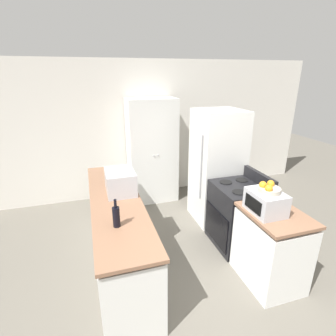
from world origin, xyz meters
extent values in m
plane|color=#666056|center=(0.00, 0.00, 0.00)|extent=(14.00, 14.00, 0.00)
cube|color=silver|center=(0.00, 3.37, 1.30)|extent=(7.00, 0.06, 2.60)
cube|color=silver|center=(-0.82, 1.34, 0.42)|extent=(0.58, 2.43, 0.83)
cube|color=#896047|center=(-0.82, 1.34, 0.89)|extent=(0.60, 2.48, 0.04)
cube|color=silver|center=(0.82, 0.48, 0.42)|extent=(0.58, 0.74, 0.83)
cube|color=#896047|center=(0.82, 0.48, 0.89)|extent=(0.60, 0.76, 0.04)
cube|color=silver|center=(0.06, 3.04, 0.97)|extent=(0.88, 0.57, 1.94)
sphere|color=#B2B2B7|center=(0.02, 2.74, 0.97)|extent=(0.03, 0.03, 0.03)
sphere|color=#B2B2B7|center=(0.10, 2.74, 0.97)|extent=(0.03, 0.03, 0.03)
cube|color=black|center=(0.84, 1.23, 0.45)|extent=(0.64, 0.71, 0.91)
cube|color=black|center=(0.52, 1.23, 0.34)|extent=(0.02, 0.63, 0.50)
cube|color=black|center=(1.13, 1.23, 0.99)|extent=(0.06, 0.68, 0.16)
cylinder|color=black|center=(0.72, 1.06, 0.91)|extent=(0.17, 0.17, 0.01)
cylinder|color=black|center=(0.72, 1.40, 0.91)|extent=(0.17, 0.17, 0.01)
cylinder|color=black|center=(0.97, 1.06, 0.91)|extent=(0.17, 0.17, 0.01)
cylinder|color=black|center=(0.97, 1.40, 0.91)|extent=(0.17, 0.17, 0.01)
cube|color=white|center=(0.87, 1.99, 0.92)|extent=(0.70, 0.72, 1.83)
cylinder|color=gray|center=(0.51, 1.79, 1.01)|extent=(0.02, 0.02, 1.01)
cube|color=#B2B2B7|center=(-0.73, 1.53, 1.05)|extent=(0.36, 0.47, 0.29)
cube|color=black|center=(-0.55, 1.50, 1.05)|extent=(0.01, 0.29, 0.21)
cylinder|color=black|center=(-0.88, 0.74, 1.01)|extent=(0.07, 0.07, 0.21)
cylinder|color=black|center=(-0.88, 0.74, 1.16)|extent=(0.03, 0.03, 0.09)
cube|color=#B2B2B7|center=(0.71, 0.53, 1.03)|extent=(0.32, 0.40, 0.25)
cube|color=black|center=(0.55, 0.53, 1.03)|extent=(0.01, 0.28, 0.15)
cylinder|color=#B2A893|center=(0.72, 0.53, 1.18)|extent=(0.24, 0.24, 0.05)
sphere|color=orange|center=(0.77, 0.58, 1.22)|extent=(0.08, 0.08, 0.08)
sphere|color=orange|center=(0.68, 0.58, 1.22)|extent=(0.08, 0.08, 0.08)
sphere|color=orange|center=(0.68, 0.48, 1.22)|extent=(0.08, 0.08, 0.08)
camera|label=1|loc=(-1.06, -1.58, 2.36)|focal=28.00mm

